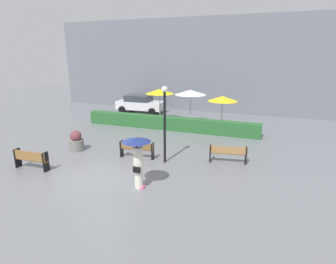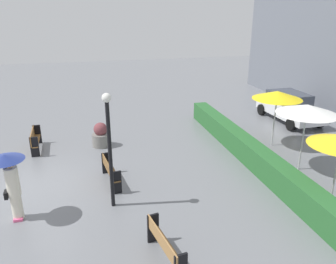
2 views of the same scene
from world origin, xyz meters
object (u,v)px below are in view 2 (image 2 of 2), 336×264
(planter_pot, at_px, (101,136))
(parked_car, at_px, (290,106))
(bench_far_right, at_px, (164,244))
(pedestrian_with_umbrella, at_px, (10,176))
(bench_near_left, at_px, (35,139))
(patio_umbrella_yellow, at_px, (277,95))
(patio_umbrella_white, at_px, (307,109))
(bench_mid_center, at_px, (110,170))
(lamp_post, at_px, (109,139))

(planter_pot, bearing_deg, parked_car, 96.48)
(bench_far_right, xyz_separation_m, parked_car, (-9.22, 9.42, 0.30))
(pedestrian_with_umbrella, bearing_deg, bench_near_left, -179.80)
(patio_umbrella_yellow, relative_size, patio_umbrella_white, 0.97)
(planter_pot, distance_m, patio_umbrella_white, 8.76)
(patio_umbrella_yellow, bearing_deg, parked_car, 137.34)
(patio_umbrella_white, bearing_deg, bench_far_right, -59.76)
(bench_mid_center, relative_size, pedestrian_with_umbrella, 0.86)
(bench_far_right, bearing_deg, pedestrian_with_umbrella, -126.73)
(lamp_post, distance_m, patio_umbrella_white, 7.36)
(planter_pot, bearing_deg, pedestrian_with_umbrella, -28.95)
(planter_pot, height_order, patio_umbrella_white, patio_umbrella_white)
(bench_near_left, distance_m, lamp_post, 6.39)
(patio_umbrella_white, relative_size, parked_car, 0.62)
(planter_pot, bearing_deg, patio_umbrella_white, 59.43)
(bench_near_left, distance_m, planter_pot, 2.88)
(bench_far_right, distance_m, parked_car, 13.18)
(patio_umbrella_white, distance_m, parked_car, 6.54)
(bench_far_right, xyz_separation_m, pedestrian_with_umbrella, (-2.89, -3.87, 0.90))
(bench_mid_center, xyz_separation_m, planter_pot, (-3.61, -0.09, -0.02))
(bench_mid_center, relative_size, patio_umbrella_yellow, 0.71)
(pedestrian_with_umbrella, bearing_deg, parked_car, 115.48)
(pedestrian_with_umbrella, relative_size, lamp_post, 0.57)
(planter_pot, relative_size, parked_car, 0.26)
(bench_far_right, xyz_separation_m, bench_near_left, (-8.29, -3.88, 0.01))
(pedestrian_with_umbrella, bearing_deg, patio_umbrella_white, 94.51)
(pedestrian_with_umbrella, distance_m, lamp_post, 3.01)
(bench_mid_center, height_order, patio_umbrella_yellow, patio_umbrella_yellow)
(bench_far_right, relative_size, lamp_post, 0.49)
(bench_far_right, distance_m, patio_umbrella_white, 7.57)
(bench_mid_center, distance_m, lamp_post, 2.35)
(patio_umbrella_white, bearing_deg, bench_near_left, -114.25)
(bench_mid_center, height_order, pedestrian_with_umbrella, pedestrian_with_umbrella)
(bench_far_right, height_order, bench_near_left, bench_near_left)
(bench_mid_center, bearing_deg, patio_umbrella_yellow, 103.06)
(bench_far_right, distance_m, patio_umbrella_yellow, 9.23)
(lamp_post, bearing_deg, bench_far_right, 18.85)
(patio_umbrella_yellow, bearing_deg, pedestrian_with_umbrella, -72.60)
(planter_pot, bearing_deg, bench_far_right, 7.24)
(bench_far_right, bearing_deg, bench_mid_center, -168.15)
(lamp_post, bearing_deg, planter_pot, -179.59)
(patio_umbrella_white, bearing_deg, lamp_post, -83.68)
(bench_near_left, relative_size, planter_pot, 1.55)
(bench_near_left, relative_size, patio_umbrella_white, 0.66)
(lamp_post, bearing_deg, bench_near_left, -151.80)
(patio_umbrella_white, bearing_deg, parked_car, 150.76)
(planter_pot, height_order, patio_umbrella_yellow, patio_umbrella_yellow)
(planter_pot, height_order, lamp_post, lamp_post)
(bench_far_right, relative_size, patio_umbrella_yellow, 0.71)
(pedestrian_with_umbrella, distance_m, patio_umbrella_yellow, 11.02)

